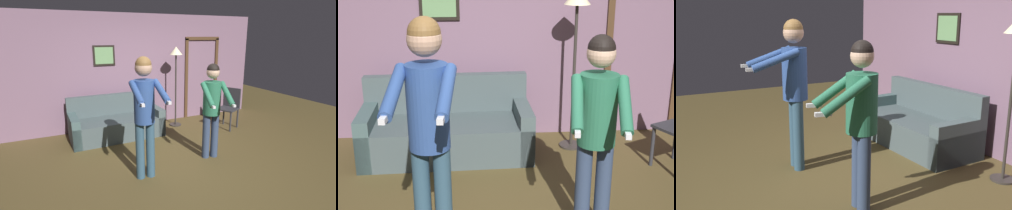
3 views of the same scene
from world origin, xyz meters
The scene contains 5 objects.
ground_plane centered at (0.00, 0.00, 0.00)m, with size 12.00×12.00×0.00m, color brown.
back_wall_assembly centered at (0.02, 2.27, 1.30)m, with size 6.40×0.10×2.60m.
couch centered at (-0.69, 1.67, 0.28)m, with size 1.92×0.90×0.87m.
person_standing_left centered at (-0.71, -0.22, 1.13)m, with size 0.47×0.76×1.84m.
person_standing_right centered at (0.57, -0.04, 1.00)m, with size 0.51×0.67×1.67m.
Camera 3 is at (3.48, -1.76, 1.89)m, focal length 40.00 mm.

